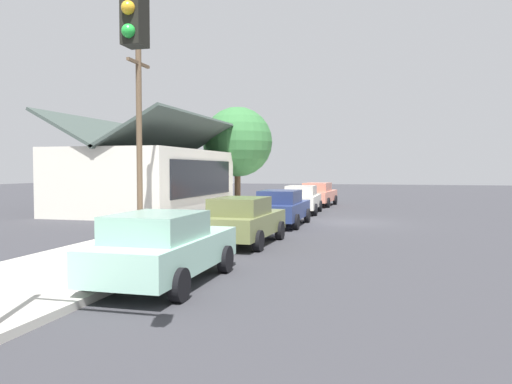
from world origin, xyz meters
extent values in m
plane|color=#38383D|center=(0.00, 0.00, 0.00)|extent=(120.00, 120.00, 0.00)
cube|color=beige|center=(0.00, 5.60, 0.08)|extent=(60.00, 4.20, 0.16)
cube|color=#9ED1BC|center=(-13.84, 2.86, 0.68)|extent=(4.56, 1.83, 0.70)
cube|color=#86B1A0|center=(-14.29, 2.86, 1.31)|extent=(2.19, 1.61, 0.56)
cylinder|color=black|center=(-12.43, 3.77, 0.33)|extent=(0.66, 0.22, 0.66)
cylinder|color=black|center=(-12.42, 1.96, 0.33)|extent=(0.66, 0.22, 0.66)
cylinder|color=black|center=(-15.25, 3.76, 0.33)|extent=(0.66, 0.22, 0.66)
cylinder|color=black|center=(-15.25, 1.95, 0.33)|extent=(0.66, 0.22, 0.66)
cube|color=olive|center=(-7.78, 2.81, 0.68)|extent=(4.47, 1.93, 0.70)
cube|color=#61683C|center=(-8.22, 2.82, 1.31)|extent=(2.17, 1.64, 0.56)
cylinder|color=black|center=(-6.39, 3.65, 0.33)|extent=(0.67, 0.24, 0.66)
cylinder|color=black|center=(-6.45, 1.87, 0.33)|extent=(0.67, 0.24, 0.66)
cylinder|color=black|center=(-9.12, 3.75, 0.33)|extent=(0.67, 0.24, 0.66)
cylinder|color=black|center=(-9.18, 1.96, 0.33)|extent=(0.67, 0.24, 0.66)
cube|color=navy|center=(-1.97, 2.72, 0.68)|extent=(4.74, 1.79, 0.70)
cube|color=navy|center=(-2.44, 2.72, 1.31)|extent=(2.28, 1.57, 0.56)
cylinder|color=black|center=(-0.50, 3.61, 0.33)|extent=(0.66, 0.22, 0.66)
cylinder|color=black|center=(-0.50, 1.82, 0.33)|extent=(0.66, 0.22, 0.66)
cylinder|color=black|center=(-3.44, 3.61, 0.33)|extent=(0.66, 0.22, 0.66)
cylinder|color=black|center=(-3.44, 1.83, 0.33)|extent=(0.66, 0.22, 0.66)
cube|color=silver|center=(4.35, 2.88, 0.68)|extent=(4.46, 1.91, 0.70)
cube|color=beige|center=(3.91, 2.86, 1.31)|extent=(2.17, 1.62, 0.56)
cylinder|color=black|center=(5.69, 3.80, 0.33)|extent=(0.67, 0.24, 0.66)
cylinder|color=black|center=(5.75, 2.05, 0.33)|extent=(0.67, 0.24, 0.66)
cylinder|color=black|center=(2.96, 3.70, 0.33)|extent=(0.67, 0.24, 0.66)
cylinder|color=black|center=(3.02, 1.95, 0.33)|extent=(0.67, 0.24, 0.66)
cube|color=#EA8C75|center=(10.44, 2.76, 0.68)|extent=(4.92, 2.07, 0.70)
cube|color=tan|center=(9.96, 2.79, 1.31)|extent=(2.40, 1.71, 0.56)
cylinder|color=black|center=(11.99, 3.58, 0.33)|extent=(0.67, 0.26, 0.66)
cylinder|color=black|center=(11.89, 1.78, 0.33)|extent=(0.67, 0.26, 0.66)
cylinder|color=black|center=(9.00, 3.75, 0.33)|extent=(0.67, 0.26, 0.66)
cylinder|color=black|center=(8.90, 1.95, 0.33)|extent=(0.67, 0.26, 0.66)
cube|color=silver|center=(3.53, 12.00, 1.82)|extent=(11.58, 6.91, 3.63)
cube|color=black|center=(3.53, 8.50, 2.00)|extent=(9.27, 0.08, 2.03)
cube|color=#3F4C47|center=(3.53, 10.27, 4.55)|extent=(12.18, 3.75, 2.10)
cube|color=#3F4C47|center=(3.53, 13.73, 4.55)|extent=(12.18, 3.75, 2.10)
cylinder|color=brown|center=(11.25, 8.80, 1.55)|extent=(0.44, 0.44, 3.10)
sphere|color=#38753D|center=(11.25, 8.80, 4.49)|extent=(5.06, 5.06, 5.06)
cube|color=black|center=(-18.66, 1.00, 4.35)|extent=(0.28, 0.24, 0.80)
sphere|color=yellow|center=(-18.81, 1.00, 4.35)|extent=(0.16, 0.16, 0.16)
sphere|color=green|center=(-18.81, 1.00, 4.09)|extent=(0.16, 0.16, 0.16)
cylinder|color=brown|center=(-4.86, 8.20, 3.75)|extent=(0.24, 0.24, 7.50)
cube|color=brown|center=(-4.86, 8.20, 6.90)|extent=(1.80, 0.12, 0.12)
cylinder|color=red|center=(-5.74, 4.20, 0.44)|extent=(0.22, 0.22, 0.55)
sphere|color=red|center=(-5.74, 4.20, 0.78)|extent=(0.18, 0.18, 0.18)
camera|label=1|loc=(-24.06, -1.87, 2.53)|focal=35.53mm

